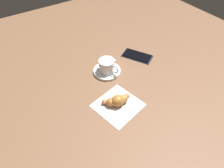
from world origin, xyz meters
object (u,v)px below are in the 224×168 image
at_px(croissant, 117,100).
at_px(sugar_packet, 104,66).
at_px(napkin, 118,105).
at_px(cell_phone, 137,56).
at_px(espresso_cup, 107,66).
at_px(teaspoon, 105,70).
at_px(saucer, 107,71).

bearing_deg(croissant, sugar_packet, 161.74).
xyz_separation_m(napkin, croissant, (-0.01, 0.00, 0.02)).
bearing_deg(croissant, cell_phone, 126.98).
distance_m(espresso_cup, teaspoon, 0.03).
height_order(napkin, cell_phone, cell_phone).
xyz_separation_m(saucer, cell_phone, (-0.01, 0.18, -0.00)).
bearing_deg(croissant, napkin, -14.87).
height_order(espresso_cup, cell_phone, espresso_cup).
relative_size(teaspoon, sugar_packet, 1.91).
bearing_deg(croissant, saucer, 159.19).
height_order(saucer, espresso_cup, espresso_cup).
distance_m(saucer, croissant, 0.19).
bearing_deg(napkin, saucer, 159.40).
height_order(saucer, sugar_packet, sugar_packet).
bearing_deg(cell_phone, croissant, -53.02).
bearing_deg(saucer, napkin, -20.60).
xyz_separation_m(espresso_cup, teaspoon, (-0.01, -0.01, -0.03)).
xyz_separation_m(espresso_cup, sugar_packet, (-0.03, 0.00, -0.03)).
height_order(teaspoon, sugar_packet, teaspoon).
height_order(sugar_packet, napkin, sugar_packet).
distance_m(sugar_packet, napkin, 0.22).
relative_size(espresso_cup, sugar_packet, 1.41).
distance_m(teaspoon, napkin, 0.19).
relative_size(sugar_packet, cell_phone, 0.41).
bearing_deg(sugar_packet, cell_phone, -178.48).
xyz_separation_m(saucer, teaspoon, (-0.00, -0.01, 0.01)).
distance_m(teaspoon, sugar_packet, 0.03).
distance_m(croissant, cell_phone, 0.31).
distance_m(napkin, croissant, 0.02).
bearing_deg(napkin, espresso_cup, 159.43).
height_order(espresso_cup, napkin, espresso_cup).
relative_size(saucer, cell_phone, 0.76).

